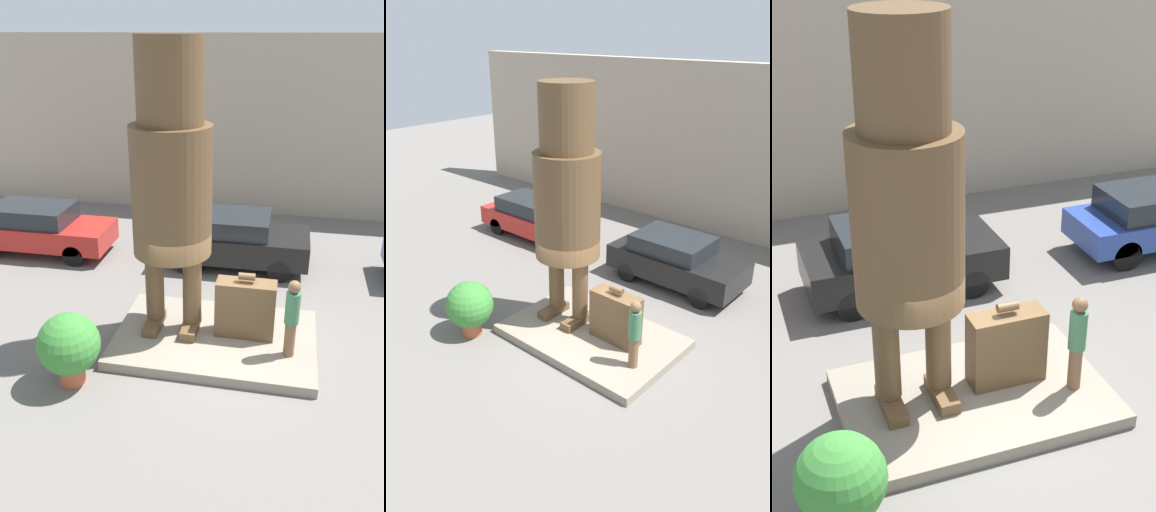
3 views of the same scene
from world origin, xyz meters
The scene contains 9 objects.
ground_plane centered at (0.00, 0.00, 0.00)m, with size 60.00×60.00×0.00m, color slate.
pedestal centered at (0.00, 0.00, 0.11)m, with size 4.31×2.87×0.23m.
building_backdrop centered at (0.00, 8.97, 3.09)m, with size 28.00×0.60×6.19m.
statue_figure centered at (-0.96, 0.17, 3.73)m, with size 1.62×1.62×6.00m.
giant_suitcase centered at (0.61, 0.15, 0.87)m, with size 1.26×0.50×1.47m.
tourist centered at (1.58, -0.43, 1.15)m, with size 0.29×0.29×1.69m.
parked_car_black centered at (-0.08, 4.08, 0.82)m, with size 4.05×1.87×1.55m.
parked_car_blue centered at (6.03, 3.97, 0.80)m, with size 4.06×1.73×1.49m.
planter_pot centered at (-2.52, -1.84, 0.84)m, with size 1.20×1.20×1.48m.
Camera 3 is at (-3.42, -8.69, 7.43)m, focal length 50.00 mm.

